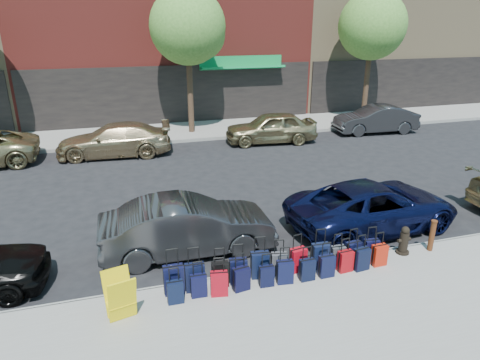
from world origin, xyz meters
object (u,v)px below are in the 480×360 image
object	(u,v)px
car_far_1	(114,140)
bollard	(432,235)
suitcase_front_5	(279,264)
car_far_3	(375,119)
fire_hydrant	(404,241)
car_far_2	(271,127)
car_near_2	(373,206)
tree_center	(190,29)
tree_right	(374,27)
display_rack	(120,296)
car_near_1	(188,226)

from	to	relation	value
car_far_1	bollard	bearing A→B (deg)	39.22
suitcase_front_5	car_far_3	world-z (taller)	car_far_3
car_far_1	fire_hydrant	bearing A→B (deg)	36.65
car_far_2	car_far_1	bearing A→B (deg)	-83.11
car_near_2	car_far_1	size ratio (longest dim) A/B	1.02
tree_center	car_near_2	xyz separation A→B (m)	(2.99, -12.51, -4.70)
tree_right	car_near_2	xyz separation A→B (m)	(-7.51, -12.51, -4.70)
tree_center	tree_right	size ratio (longest dim) A/B	1.00
suitcase_front_5	fire_hydrant	size ratio (longest dim) A/B	1.18
tree_center	display_rack	world-z (taller)	tree_center
car_near_1	car_far_1	size ratio (longest dim) A/B	0.90
suitcase_front_5	fire_hydrant	world-z (taller)	suitcase_front_5
tree_right	car_far_1	size ratio (longest dim) A/B	1.44
tree_center	car_near_1	bearing A→B (deg)	-101.35
tree_center	car_near_2	size ratio (longest dim) A/B	1.41
car_near_1	car_far_2	xyz separation A→B (m)	(5.87, 9.59, 0.02)
tree_right	bollard	bearing A→B (deg)	-115.73
tree_right	car_far_2	size ratio (longest dim) A/B	1.60
car_far_3	suitcase_front_5	bearing A→B (deg)	-36.18
bollard	car_far_2	world-z (taller)	car_far_2
car_far_1	car_far_3	distance (m)	13.76
car_near_2	car_far_2	xyz separation A→B (m)	(0.39, 9.75, 0.06)
car_near_1	tree_center	bearing A→B (deg)	-11.13
tree_center	fire_hydrant	size ratio (longest dim) A/B	9.59
tree_center	car_far_1	size ratio (longest dim) A/B	1.44
fire_hydrant	car_far_1	world-z (taller)	car_far_1
tree_center	bollard	bearing A→B (deg)	-75.94
suitcase_front_5	car_far_2	bearing A→B (deg)	82.28
display_rack	car_near_2	world-z (taller)	car_near_2
tree_right	fire_hydrant	world-z (taller)	tree_right
tree_center	suitcase_front_5	xyz separation A→B (m)	(-0.64, -14.27, -4.98)
car_far_3	car_far_2	bearing A→B (deg)	-82.75
tree_center	display_rack	xyz separation A→B (m)	(-4.29, -14.83, -4.77)
suitcase_front_5	car_far_3	size ratio (longest dim) A/B	0.20
fire_hydrant	display_rack	size ratio (longest dim) A/B	0.76
tree_center	suitcase_front_5	bearing A→B (deg)	-92.58
car_far_1	car_far_2	xyz separation A→B (m)	(7.59, 0.07, 0.04)
tree_right	car_far_3	xyz separation A→B (m)	(-0.95, -2.49, -4.67)
car_far_3	bollard	bearing A→B (deg)	-22.01
bollard	car_far_2	distance (m)	11.57
car_far_1	car_far_3	size ratio (longest dim) A/B	1.12
display_rack	car_far_3	world-z (taller)	car_far_3
car_near_2	car_far_3	bearing A→B (deg)	-38.48
tree_right	car_far_1	bearing A→B (deg)	-169.08
fire_hydrant	car_near_2	size ratio (longest dim) A/B	0.15
tree_right	display_rack	bearing A→B (deg)	-134.92
fire_hydrant	display_rack	bearing A→B (deg)	-179.20
fire_hydrant	car_near_2	xyz separation A→B (m)	(0.18, 1.74, 0.22)
tree_right	suitcase_front_5	world-z (taller)	tree_right
suitcase_front_5	bollard	world-z (taller)	suitcase_front_5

